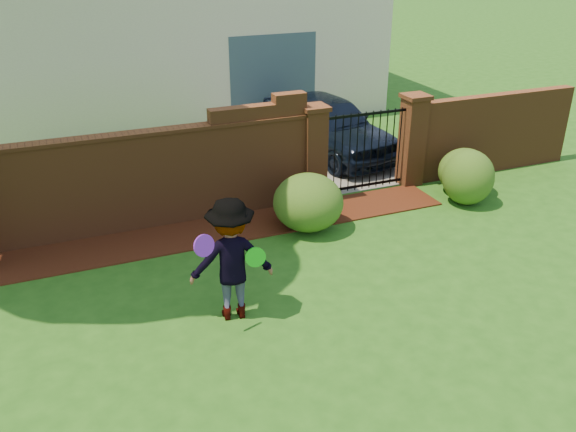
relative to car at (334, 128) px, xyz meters
name	(u,v)px	position (x,y,z in m)	size (l,w,h in m)	color
ground	(270,344)	(-3.89, -6.11, -0.70)	(80.00, 80.00, 0.01)	#225314
mulch_bed	(148,243)	(-4.84, -2.77, -0.68)	(11.10, 1.08, 0.03)	#341409
brick_wall	(71,188)	(-5.90, -2.11, 0.23)	(8.70, 0.31, 2.16)	brown
brick_wall_return	(491,133)	(2.71, -2.11, 0.16)	(4.00, 0.25, 1.70)	brown
pillar_left	(313,153)	(-1.49, -2.11, 0.26)	(0.50, 0.50, 1.88)	brown
pillar_right	(412,140)	(0.71, -2.11, 0.26)	(0.50, 0.50, 1.88)	brown
iron_gate	(364,151)	(-0.39, -2.11, 0.16)	(1.78, 0.03, 1.60)	black
driveway	(288,135)	(-0.39, 1.89, -0.69)	(3.20, 8.00, 0.01)	slate
car	(334,128)	(0.00, 0.00, 0.00)	(1.64, 4.08, 1.39)	black
shrub_left	(308,202)	(-2.10, -3.26, -0.19)	(1.23, 1.23, 1.01)	#244F17
shrub_middle	(468,177)	(1.18, -3.40, -0.16)	(0.97, 0.97, 1.07)	#244F17
shrub_right	(465,171)	(1.44, -2.96, -0.23)	(1.03, 1.03, 0.92)	#244F17
man	(231,261)	(-4.13, -5.35, 0.17)	(1.12, 0.64, 1.73)	gray
frisbee_purple	(204,246)	(-4.55, -5.64, 0.63)	(0.28, 0.28, 0.03)	purple
frisbee_green	(255,257)	(-3.87, -5.57, 0.29)	(0.27, 0.27, 0.03)	#18BA19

